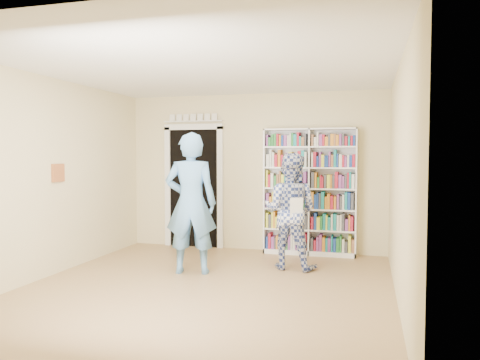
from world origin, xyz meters
name	(u,v)px	position (x,y,z in m)	size (l,w,h in m)	color
floor	(206,288)	(0.00, 0.00, 0.00)	(5.00, 5.00, 0.00)	#A27A4E
ceiling	(205,67)	(0.00, 0.00, 2.70)	(5.00, 5.00, 0.00)	white
wall_back	(254,172)	(0.00, 2.50, 1.35)	(4.50, 4.50, 0.00)	beige
wall_left	(47,177)	(-2.25, 0.00, 1.35)	(5.00, 5.00, 0.00)	beige
wall_right	(400,182)	(2.25, 0.00, 1.35)	(5.00, 5.00, 0.00)	beige
bookshelf	(310,191)	(0.99, 2.34, 1.05)	(1.51, 0.28, 2.08)	white
doorway	(194,181)	(-1.10, 2.48, 1.18)	(1.10, 0.08, 2.43)	black
wall_art	(58,173)	(-2.23, 0.20, 1.40)	(0.03, 0.25, 0.25)	brown
man_blue	(191,203)	(-0.45, 0.68, 0.98)	(0.71, 0.47, 1.96)	#5C94CD
man_plaid	(290,211)	(0.84, 1.31, 0.84)	(0.81, 0.63, 1.67)	navy
paper_sheet	(296,208)	(0.96, 1.06, 0.92)	(0.19, 0.01, 0.27)	white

